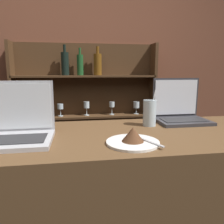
{
  "coord_description": "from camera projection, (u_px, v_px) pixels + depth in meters",
  "views": [
    {
      "loc": [
        -0.01,
        -0.68,
        1.37
      ],
      "look_at": [
        0.15,
        0.33,
        1.18
      ],
      "focal_mm": 35.0,
      "sensor_mm": 36.0,
      "label": 1
    }
  ],
  "objects": [
    {
      "name": "back_wall",
      "position": [
        78.0,
        73.0,
        2.3
      ],
      "size": [
        7.0,
        0.06,
        2.7
      ],
      "color": "brown",
      "rests_on": "ground_plane"
    },
    {
      "name": "back_shelf",
      "position": [
        86.0,
        119.0,
        2.32
      ],
      "size": [
        1.45,
        0.18,
        1.65
      ],
      "color": "#472D19",
      "rests_on": "ground_plane"
    },
    {
      "name": "laptop_near",
      "position": [
        14.0,
        128.0,
        0.93
      ],
      "size": [
        0.32,
        0.25,
        0.25
      ],
      "color": "#ADADB2",
      "rests_on": "bar_counter"
    },
    {
      "name": "laptop_far",
      "position": [
        180.0,
        111.0,
        1.29
      ],
      "size": [
        0.29,
        0.22,
        0.25
      ],
      "color": "#333338",
      "rests_on": "bar_counter"
    },
    {
      "name": "cake_plate",
      "position": [
        133.0,
        138.0,
        0.89
      ],
      "size": [
        0.22,
        0.22,
        0.07
      ],
      "color": "white",
      "rests_on": "bar_counter"
    },
    {
      "name": "water_glass",
      "position": [
        150.0,
        113.0,
        1.18
      ],
      "size": [
        0.07,
        0.07,
        0.19
      ],
      "color": "silver",
      "rests_on": "bar_counter"
    }
  ]
}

